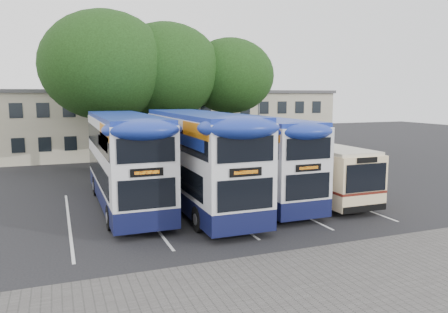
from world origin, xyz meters
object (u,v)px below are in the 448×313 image
object	(u,v)px
lamp_post	(259,102)
tree_mid	(166,71)
tree_right	(230,76)
bus_single	(307,165)
bus_dd_right	(254,155)
bus_dd_mid	(199,156)
bus_dd_left	(125,157)
tree_left	(105,66)

from	to	relation	value
lamp_post	tree_mid	world-z (taller)	tree_mid
tree_right	bus_single	world-z (taller)	tree_right
lamp_post	bus_dd_right	size ratio (longest dim) A/B	0.83
lamp_post	bus_dd_mid	world-z (taller)	lamp_post
bus_dd_left	bus_dd_mid	world-z (taller)	bus_dd_mid
bus_single	bus_dd_left	bearing A→B (deg)	174.14
bus_single	tree_right	bearing A→B (deg)	89.28
tree_left	bus_dd_mid	distance (m)	13.92
tree_left	tree_mid	distance (m)	4.69
bus_dd_mid	bus_dd_left	bearing A→B (deg)	156.09
tree_mid	bus_dd_mid	size ratio (longest dim) A/B	0.97
lamp_post	tree_right	bearing A→B (deg)	-150.84
tree_mid	bus_dd_left	bearing A→B (deg)	-113.60
bus_dd_mid	bus_dd_right	size ratio (longest dim) A/B	1.07
bus_dd_right	lamp_post	bearing A→B (deg)	63.56
tree_right	bus_dd_mid	size ratio (longest dim) A/B	0.89
tree_left	tree_right	size ratio (longest dim) A/B	1.15
tree_right	bus_dd_right	bearing A→B (deg)	-105.72
lamp_post	tree_left	bearing A→B (deg)	-170.84
bus_single	tree_left	bearing A→B (deg)	128.92
lamp_post	tree_left	size ratio (longest dim) A/B	0.77
bus_dd_right	bus_single	world-z (taller)	bus_dd_right
lamp_post	tree_right	xyz separation A→B (m)	(-3.62, -2.02, 2.18)
bus_dd_mid	bus_dd_right	bearing A→B (deg)	9.99
tree_right	lamp_post	bearing A→B (deg)	29.16
tree_mid	tree_right	xyz separation A→B (m)	(5.23, -0.35, -0.35)
tree_left	lamp_post	bearing A→B (deg)	9.16
tree_mid	bus_dd_right	xyz separation A→B (m)	(1.82, -12.46, -5.11)
tree_mid	bus_dd_left	distance (m)	13.53
tree_right	bus_dd_mid	distance (m)	15.13
tree_mid	bus_dd_mid	bearing A→B (deg)	-96.87
tree_mid	tree_left	bearing A→B (deg)	-173.82
tree_mid	bus_dd_mid	world-z (taller)	tree_mid
lamp_post	bus_dd_right	distance (m)	15.99
tree_left	tree_mid	xyz separation A→B (m)	(4.66, 0.50, -0.23)
lamp_post	bus_dd_left	size ratio (longest dim) A/B	0.80
lamp_post	tree_left	xyz separation A→B (m)	(-13.50, -2.18, 2.75)
tree_left	bus_dd_right	xyz separation A→B (m)	(6.48, -11.95, -5.34)
tree_left	bus_dd_right	bearing A→B (deg)	-61.55
bus_dd_left	bus_single	xyz separation A→B (m)	(10.11, -1.04, -0.89)
tree_left	tree_right	bearing A→B (deg)	0.92
bus_dd_right	bus_single	bearing A→B (deg)	-1.78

